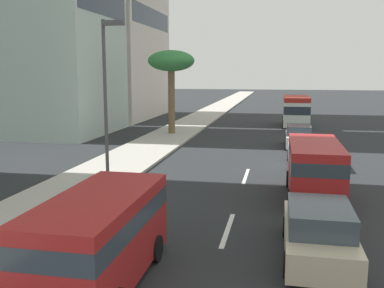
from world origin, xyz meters
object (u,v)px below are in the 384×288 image
car_fifth (299,137)px  car_fourth (318,232)px  palm_tree (171,63)px  street_lamp (107,87)px  van_sixth (314,166)px  car_lead (305,153)px  minibus_third (296,110)px  van_second (100,234)px

car_fifth → car_fourth: bearing=179.5°
palm_tree → street_lamp: size_ratio=0.95×
van_sixth → car_fourth: bearing=177.3°
van_sixth → palm_tree: size_ratio=0.80×
car_lead → palm_tree: 15.42m
car_fourth → van_sixth: van_sixth is taller
minibus_third → car_fourth: (-30.42, 0.31, -0.83)m
van_second → van_sixth: size_ratio=0.94×
street_lamp → minibus_third: bearing=-18.5°
car_fifth → van_second: bearing=165.6°
palm_tree → street_lamp: (-17.61, -1.69, -1.32)m
car_fourth → street_lamp: street_lamp is taller
car_lead → van_sixth: (-6.16, -0.01, 0.54)m
street_lamp → car_lead: bearing=-49.8°
car_lead → street_lamp: size_ratio=0.65×
minibus_third → palm_tree: 13.39m
van_second → car_fourth: bearing=116.1°
car_fourth → minibus_third: bearing=-0.6°
car_lead → palm_tree: size_ratio=0.68×
van_sixth → car_lead: bearing=0.1°
minibus_third → street_lamp: bearing=161.5°
van_second → palm_tree: bearing=-169.9°
van_second → car_lead: bearing=159.4°
van_second → palm_tree: (25.36, 4.54, 4.53)m
van_second → minibus_third: size_ratio=0.79×
car_fifth → van_sixth: (-12.52, -0.14, 0.59)m
car_lead → minibus_third: minibus_third is taller
van_second → minibus_third: 33.49m
car_fifth → minibus_third: bearing=-0.8°
minibus_third → van_sixth: 24.32m
car_lead → van_second: 15.87m
van_sixth → palm_tree: 20.01m
car_lead → van_sixth: size_ratio=0.85×
car_lead → street_lamp: bearing=130.2°
car_lead → palm_tree: palm_tree is taller
car_lead → car_fourth: 12.26m
car_fourth → van_sixth: (6.10, -0.29, 0.58)m
car_fourth → car_lead: bearing=-1.3°
minibus_third → car_fourth: minibus_third is taller
van_second → car_fifth: size_ratio=1.16×
van_second → car_fifth: 21.91m
car_fourth → van_sixth: 6.13m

